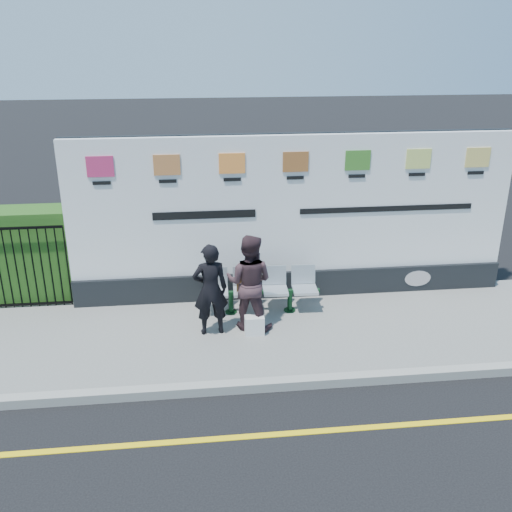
{
  "coord_description": "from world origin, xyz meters",
  "views": [
    {
      "loc": [
        -1.28,
        -5.82,
        4.75
      ],
      "look_at": [
        -0.27,
        3.02,
        1.25
      ],
      "focal_mm": 40.0,
      "sensor_mm": 36.0,
      "label": 1
    }
  ],
  "objects_px": {
    "billboard": "(293,229)",
    "bench": "(260,301)",
    "woman_right": "(249,282)",
    "woman_left": "(210,290)"
  },
  "relations": [
    {
      "from": "woman_right",
      "to": "woman_left",
      "type": "bearing_deg",
      "value": 31.47
    },
    {
      "from": "woman_right",
      "to": "bench",
      "type": "bearing_deg",
      "value": -94.75
    },
    {
      "from": "billboard",
      "to": "woman_right",
      "type": "bearing_deg",
      "value": -127.83
    },
    {
      "from": "billboard",
      "to": "bench",
      "type": "distance_m",
      "value": 1.44
    },
    {
      "from": "billboard",
      "to": "bench",
      "type": "xyz_separation_m",
      "value": [
        -0.67,
        -0.66,
        -1.09
      ]
    },
    {
      "from": "woman_left",
      "to": "woman_right",
      "type": "xyz_separation_m",
      "value": [
        0.64,
        0.12,
        0.04
      ]
    },
    {
      "from": "woman_right",
      "to": "billboard",
      "type": "bearing_deg",
      "value": -107.15
    },
    {
      "from": "bench",
      "to": "woman_right",
      "type": "bearing_deg",
      "value": -113.08
    },
    {
      "from": "bench",
      "to": "woman_left",
      "type": "distance_m",
      "value": 1.24
    },
    {
      "from": "bench",
      "to": "billboard",
      "type": "bearing_deg",
      "value": 46.83
    }
  ]
}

